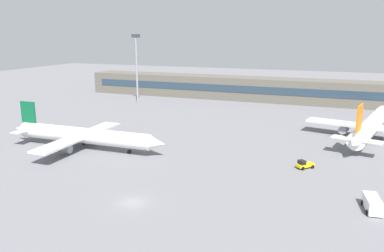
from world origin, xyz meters
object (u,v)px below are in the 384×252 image
object	(u,v)px
baggage_tug_yellow	(304,164)
service_van_white	(372,204)
airplane_near	(85,136)
floodlight_tower_west	(137,64)
airplane_mid	(372,125)

from	to	relation	value
baggage_tug_yellow	service_van_white	world-z (taller)	service_van_white
airplane_near	service_van_white	distance (m)	61.10
service_van_white	floodlight_tower_west	bearing A→B (deg)	139.05
baggage_tug_yellow	floodlight_tower_west	world-z (taller)	floodlight_tower_west
baggage_tug_yellow	floodlight_tower_west	distance (m)	85.48
airplane_mid	service_van_white	size ratio (longest dim) A/B	8.30
baggage_tug_yellow	airplane_mid	bearing A→B (deg)	65.65
floodlight_tower_west	airplane_near	bearing A→B (deg)	-72.59
baggage_tug_yellow	service_van_white	size ratio (longest dim) A/B	0.66
airplane_near	service_van_white	xyz separation A→B (m)	(60.07, -10.99, -1.97)
airplane_mid	baggage_tug_yellow	distance (m)	32.94
airplane_near	baggage_tug_yellow	size ratio (longest dim) A/B	11.30
airplane_near	airplane_mid	size ratio (longest dim) A/B	0.90
baggage_tug_yellow	floodlight_tower_west	xyz separation A→B (m)	(-66.43, 51.89, 14.14)
service_van_white	baggage_tug_yellow	bearing A→B (deg)	126.05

